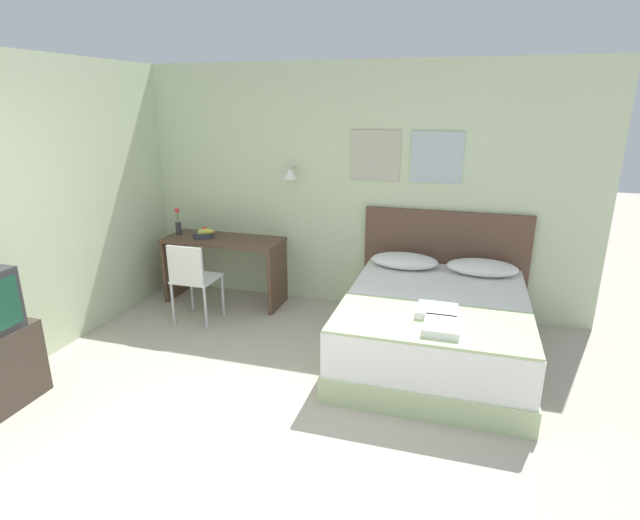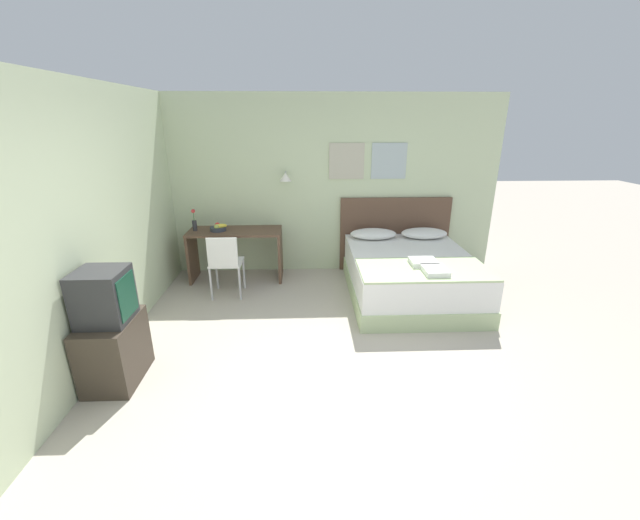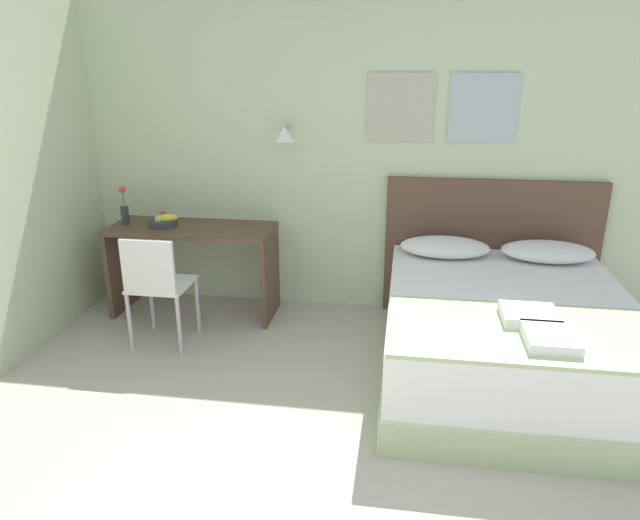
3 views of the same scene
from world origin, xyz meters
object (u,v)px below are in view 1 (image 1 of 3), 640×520
Objects in this scene: folded_towel_mid_bed at (442,327)px; fruit_bowl at (204,234)px; bed at (434,328)px; throw_blanket at (431,323)px; pillow_right at (482,267)px; desk at (224,257)px; flower_vase at (178,224)px; folded_towel_near_foot at (437,311)px; headboard at (444,264)px; pillow_left at (405,261)px; desk_chair at (192,276)px.

folded_towel_mid_bed is 1.27× the size of fruit_bowl.
throw_blanket reaches higher than bed.
pillow_right is 0.51× the size of desk.
fruit_bowl is (-0.23, -0.02, 0.26)m from desk.
folded_towel_mid_bed is 2.89m from desk.
flower_vase is (-0.57, 0.01, 0.34)m from desk.
folded_towel_near_foot is 3.25m from flower_vase.
pillow_right reaches higher than folded_towel_mid_bed.
folded_towel_mid_bed is (0.08, -0.14, 0.04)m from throw_blanket.
headboard reaches higher than pillow_right.
fruit_bowl is 0.81× the size of flower_vase.
pillow_left is (-0.38, 0.75, 0.37)m from bed.
fruit_bowl is at bearing -4.40° from flower_vase.
folded_towel_mid_bed is 3.09m from fruit_bowl.
folded_towel_mid_bed is 2.67m from desk_chair.
pillow_left reaches higher than throw_blanket.
folded_towel_mid_bed reaches higher than throw_blanket.
pillow_left is at bearing 1.33° from desk.
fruit_bowl is (-0.19, 0.63, 0.28)m from desk_chair.
fruit_bowl reaches higher than pillow_left.
desk is 0.35m from fruit_bowl.
pillow_right is 2.18× the size of flower_vase.
desk_chair reaches higher than throw_blanket.
fruit_bowl reaches higher than folded_towel_mid_bed.
flower_vase is at bearing -179.32° from pillow_right.
desk is at bearing -172.31° from headboard.
throw_blanket is 1.15× the size of desk.
pillow_left is 2.20× the size of folded_towel_near_foot.
pillow_right is 2.12× the size of folded_towel_mid_bed.
pillow_right reaches higher than bed.
pillow_left is at bearing 180.00° from pillow_right.
folded_towel_near_foot is 1.23× the size of fruit_bowl.
headboard is at bearing 91.19° from folded_towel_near_foot.
fruit_bowl is at bearing -178.75° from pillow_right.
pillow_left is 1.00× the size of pillow_right.
flower_vase is at bearing -173.90° from headboard.
pillow_left is 2.21m from desk_chair.
throw_blanket is 6.07× the size of fruit_bowl.
headboard is 2.46m from desk.
folded_towel_mid_bed is (0.08, -1.75, 0.07)m from headboard.
bed is at bearing -117.17° from pillow_right.
throw_blanket is (0.38, -1.33, -0.06)m from pillow_left.
flower_vase is (-3.09, 1.43, 0.23)m from folded_towel_mid_bed.
folded_towel_mid_bed is (0.05, -0.28, 0.00)m from folded_towel_near_foot.
fruit_bowl reaches higher than bed.
folded_towel_mid_bed is (0.08, -0.72, 0.35)m from bed.
headboard is at bearing 92.75° from folded_towel_mid_bed.
headboard is at bearing 7.44° from fruit_bowl.
pillow_left is 2.71× the size of fruit_bowl.
headboard is 1.97× the size of desk_chair.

